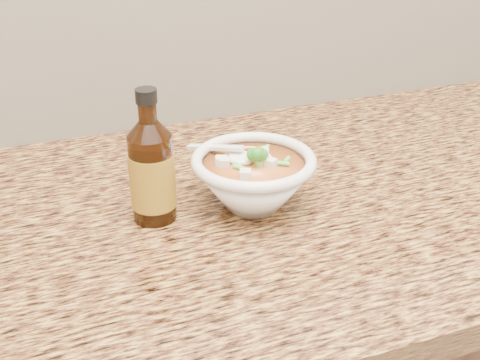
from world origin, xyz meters
name	(u,v)px	position (x,y,z in m)	size (l,w,h in m)	color
counter_slab	(248,209)	(0.00, 1.68, 0.88)	(4.00, 0.68, 0.04)	#A8843D
soup_bowl	(253,180)	(0.00, 1.65, 0.94)	(0.17, 0.18, 0.10)	silver
hot_sauce_bottle	(152,172)	(-0.14, 1.67, 0.97)	(0.07, 0.07, 0.18)	black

